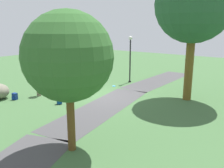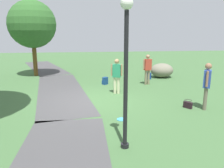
% 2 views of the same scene
% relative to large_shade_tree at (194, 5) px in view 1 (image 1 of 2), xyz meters
% --- Properties ---
extents(ground_plane, '(48.00, 48.00, 0.00)m').
position_rel_large_shade_tree_xyz_m(ground_plane, '(2.22, -4.49, -5.34)').
color(ground_plane, '#3F6538').
extents(footpath_segment_near, '(8.03, 2.26, 0.01)m').
position_rel_large_shade_tree_xyz_m(footpath_segment_near, '(-3.78, -3.62, -5.34)').
color(footpath_segment_near, '#444344').
rests_on(footpath_segment_near, ground).
extents(footpath_segment_mid, '(8.24, 3.37, 0.01)m').
position_rel_large_shade_tree_xyz_m(footpath_segment_mid, '(4.17, -3.05, -5.34)').
color(footpath_segment_mid, '#444344').
rests_on(footpath_segment_mid, ground).
extents(large_shade_tree, '(4.23, 4.23, 7.50)m').
position_rel_large_shade_tree_xyz_m(large_shade_tree, '(0.00, 0.00, 0.00)').
color(large_shade_tree, brown).
rests_on(large_shade_tree, ground).
extents(young_tree_near_path, '(2.96, 2.96, 4.76)m').
position_rel_large_shade_tree_xyz_m(young_tree_near_path, '(8.23, -1.10, -2.08)').
color(young_tree_near_path, brown).
rests_on(young_tree_near_path, ground).
extents(lamp_post, '(0.28, 0.28, 3.51)m').
position_rel_large_shade_tree_xyz_m(lamp_post, '(-1.76, -5.14, -3.18)').
color(lamp_post, black).
rests_on(lamp_post, ground).
extents(woman_with_handbag, '(0.45, 0.39, 1.71)m').
position_rel_large_shade_tree_xyz_m(woman_with_handbag, '(0.62, -8.58, -4.35)').
color(woman_with_handbag, '#67604F').
rests_on(woman_with_handbag, ground).
extents(man_near_boulder, '(0.33, 0.50, 1.61)m').
position_rel_large_shade_tree_xyz_m(man_near_boulder, '(3.17, -5.69, -4.42)').
color(man_near_boulder, beige).
rests_on(man_near_boulder, ground).
extents(passerby_on_path, '(0.30, 0.51, 1.63)m').
position_rel_large_shade_tree_xyz_m(passerby_on_path, '(4.80, -7.61, -4.40)').
color(passerby_on_path, '#786F53').
rests_on(passerby_on_path, ground).
extents(handbag_on_grass, '(0.38, 0.38, 0.31)m').
position_rel_large_shade_tree_xyz_m(handbag_on_grass, '(0.81, -8.02, -5.20)').
color(handbag_on_grass, black).
rests_on(handbag_on_grass, ground).
extents(backpack_by_boulder, '(0.30, 0.31, 0.40)m').
position_rel_large_shade_tree_xyz_m(backpack_by_boulder, '(6.14, -8.08, -5.15)').
color(backpack_by_boulder, navy).
rests_on(backpack_by_boulder, ground).
extents(spare_backpack_on_lawn, '(0.35, 0.35, 0.40)m').
position_rel_large_shade_tree_xyz_m(spare_backpack_on_lawn, '(5.12, -5.35, -5.15)').
color(spare_backpack_on_lawn, navy).
rests_on(spare_backpack_on_lawn, ground).
extents(frisbee_on_grass, '(0.28, 0.28, 0.02)m').
position_rel_large_shade_tree_xyz_m(frisbee_on_grass, '(0.01, -5.35, -5.33)').
color(frisbee_on_grass, '#3FA0D4').
rests_on(frisbee_on_grass, ground).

